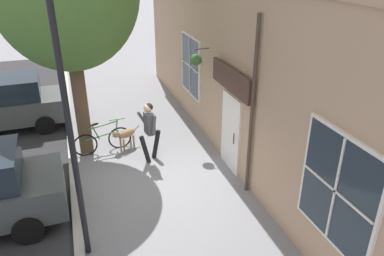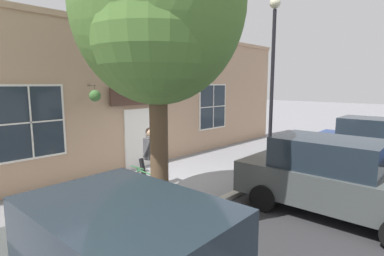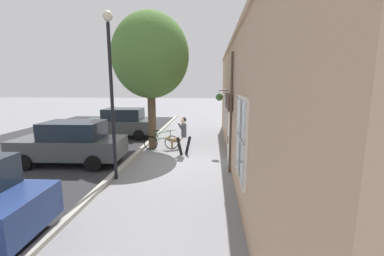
# 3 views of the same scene
# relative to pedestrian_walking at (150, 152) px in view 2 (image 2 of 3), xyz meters

# --- Properties ---
(ground_plane) EXTENTS (90.00, 90.00, 0.00)m
(ground_plane) POSITION_rel_pedestrian_walking_xyz_m (0.17, 1.11, -1.06)
(ground_plane) COLOR gray
(storefront_facade) EXTENTS (0.95, 18.00, 4.97)m
(storefront_facade) POSITION_rel_pedestrian_walking_xyz_m (-2.17, 1.12, 1.43)
(storefront_facade) COLOR tan
(storefront_facade) RESTS_ON ground_plane
(pedestrian_walking) EXTENTS (0.69, 0.55, 1.75)m
(pedestrian_walking) POSITION_rel_pedestrian_walking_xyz_m (0.00, 0.00, 0.00)
(pedestrian_walking) COLOR black
(pedestrian_walking) RESTS_ON ground_plane
(dog_on_leash) EXTENTS (0.93, 0.54, 0.70)m
(dog_on_leash) POSITION_rel_pedestrian_walking_xyz_m (0.58, -0.94, -0.59)
(dog_on_leash) COLOR #997A51
(dog_on_leash) RESTS_ON ground_plane
(street_tree_by_curb) EXTENTS (3.72, 3.35, 6.62)m
(street_tree_by_curb) POSITION_rel_pedestrian_walking_xyz_m (1.80, -1.21, 3.34)
(street_tree_by_curb) COLOR brown
(street_tree_by_curb) RESTS_ON ground_plane
(leaning_bicycle) EXTENTS (1.73, 0.26, 0.99)m
(leaning_bicycle) POSITION_rel_pedestrian_walking_xyz_m (1.24, -0.94, -0.68)
(leaning_bicycle) COLOR black
(leaning_bicycle) RESTS_ON ground_plane
(parked_car_mid_block) EXTENTS (4.36, 2.05, 1.75)m
(parked_car_mid_block) POSITION_rel_pedestrian_walking_xyz_m (4.42, 1.69, -0.18)
(parked_car_mid_block) COLOR #474C4C
(parked_car_mid_block) RESTS_ON ground_plane
(parked_car_far_end) EXTENTS (4.36, 2.05, 1.75)m
(parked_car_far_end) POSITION_rel_pedestrian_walking_xyz_m (4.25, 6.97, -0.18)
(parked_car_far_end) COLOR navy
(parked_car_far_end) RESTS_ON ground_plane
(street_lamp) EXTENTS (0.32, 0.32, 5.49)m
(street_lamp) POSITION_rel_pedestrian_walking_xyz_m (2.00, 3.19, 2.46)
(street_lamp) COLOR black
(street_lamp) RESTS_ON ground_plane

